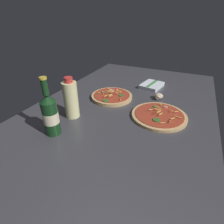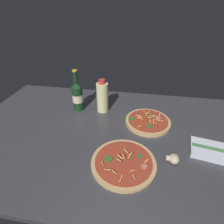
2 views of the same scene
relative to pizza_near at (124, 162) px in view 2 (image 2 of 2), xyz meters
The scene contains 7 objects.
counter_slab 19.34cm from the pizza_near, 98.09° to the left, with size 160.00×90.00×2.50cm.
pizza_near is the anchor object (origin of this frame).
pizza_far 31.00cm from the pizza_near, 71.90° to the left, with size 23.62×23.62×4.53cm.
beer_bottle 49.21cm from the pizza_near, 129.90° to the left, with size 6.19×6.19×24.22cm.
oil_bottle 42.28cm from the pizza_near, 113.66° to the left, with size 6.63×6.63×19.51cm.
mushroom_left 20.07cm from the pizza_near, 12.74° to the left, with size 5.26×5.01×3.51cm.
dish_towel 37.90cm from the pizza_near, 18.94° to the left, with size 17.63×14.45×2.56cm.
Camera 2 is at (6.09, -66.80, 58.10)cm, focal length 28.00 mm.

